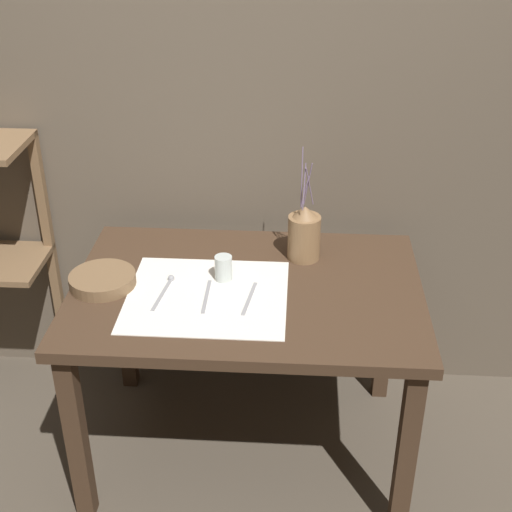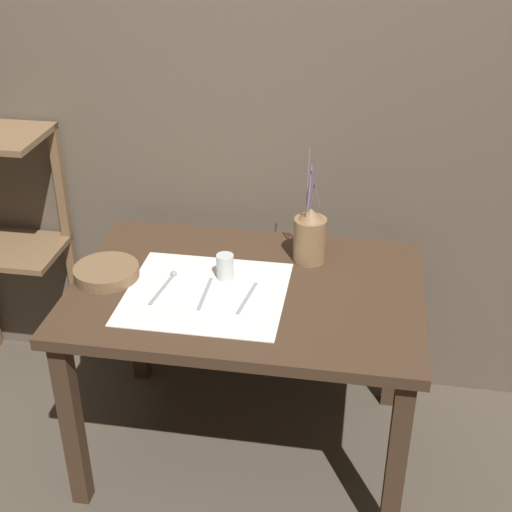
% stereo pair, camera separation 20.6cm
% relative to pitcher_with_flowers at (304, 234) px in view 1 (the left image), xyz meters
% --- Properties ---
extents(ground_plane, '(12.00, 12.00, 0.00)m').
position_rel_pitcher_with_flowers_xyz_m(ground_plane, '(-0.19, -0.21, -0.82)').
color(ground_plane, brown).
extents(stone_wall_back, '(7.00, 0.06, 2.40)m').
position_rel_pitcher_with_flowers_xyz_m(stone_wall_back, '(-0.19, 0.31, 0.38)').
color(stone_wall_back, brown).
rests_on(stone_wall_back, ground_plane).
extents(wooden_table, '(1.19, 0.82, 0.73)m').
position_rel_pitcher_with_flowers_xyz_m(wooden_table, '(-0.19, -0.21, -0.19)').
color(wooden_table, '#422D1E').
rests_on(wooden_table, ground_plane).
extents(linen_cloth, '(0.53, 0.48, 0.00)m').
position_rel_pitcher_with_flowers_xyz_m(linen_cloth, '(-0.32, -0.28, -0.09)').
color(linen_cloth, white).
rests_on(linen_cloth, wooden_table).
extents(pitcher_with_flowers, '(0.12, 0.12, 0.42)m').
position_rel_pitcher_with_flowers_xyz_m(pitcher_with_flowers, '(0.00, 0.00, 0.00)').
color(pitcher_with_flowers, olive).
rests_on(pitcher_with_flowers, wooden_table).
extents(wooden_bowl, '(0.22, 0.22, 0.04)m').
position_rel_pitcher_with_flowers_xyz_m(wooden_bowl, '(-0.68, -0.24, -0.07)').
color(wooden_bowl, brown).
rests_on(wooden_bowl, wooden_table).
extents(glass_tumbler_near, '(0.06, 0.06, 0.09)m').
position_rel_pitcher_with_flowers_xyz_m(glass_tumbler_near, '(-0.27, -0.18, -0.05)').
color(glass_tumbler_near, silver).
rests_on(glass_tumbler_near, wooden_table).
extents(spoon_outer, '(0.05, 0.21, 0.02)m').
position_rel_pitcher_with_flowers_xyz_m(spoon_outer, '(-0.46, -0.23, -0.09)').
color(spoon_outer, '#939399').
rests_on(spoon_outer, wooden_table).
extents(knife_center, '(0.01, 0.20, 0.00)m').
position_rel_pitcher_with_flowers_xyz_m(knife_center, '(-0.32, -0.29, -0.09)').
color(knife_center, '#939399').
rests_on(knife_center, wooden_table).
extents(fork_inner, '(0.04, 0.20, 0.00)m').
position_rel_pitcher_with_flowers_xyz_m(fork_inner, '(-0.17, -0.29, -0.09)').
color(fork_inner, '#939399').
rests_on(fork_inner, wooden_table).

